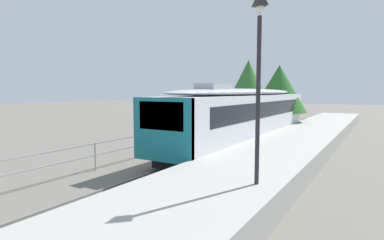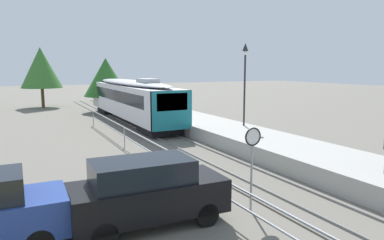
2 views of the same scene
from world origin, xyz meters
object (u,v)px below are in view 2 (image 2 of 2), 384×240
at_px(commuter_train, 131,97).
at_px(speed_limit_sign, 253,148).
at_px(parked_suv_black, 147,191).
at_px(platform_lamp_mid_platform, 245,69).

relative_size(commuter_train, speed_limit_sign, 6.44).
relative_size(speed_limit_sign, parked_suv_black, 0.60).
distance_m(speed_limit_sign, parked_suv_black, 3.62).
bearing_deg(platform_lamp_mid_platform, parked_suv_black, -136.95).
distance_m(platform_lamp_mid_platform, parked_suv_black, 14.31).
height_order(commuter_train, platform_lamp_mid_platform, platform_lamp_mid_platform).
bearing_deg(speed_limit_sign, parked_suv_black, 171.14).
relative_size(commuter_train, platform_lamp_mid_platform, 3.38).
bearing_deg(speed_limit_sign, commuter_train, 83.77).
bearing_deg(commuter_train, speed_limit_sign, -96.23).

